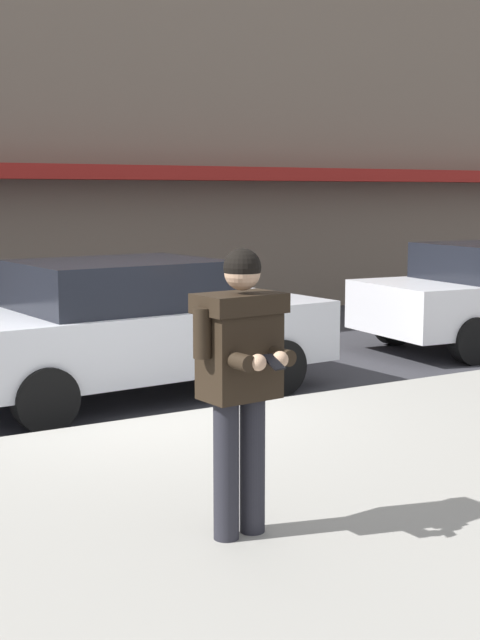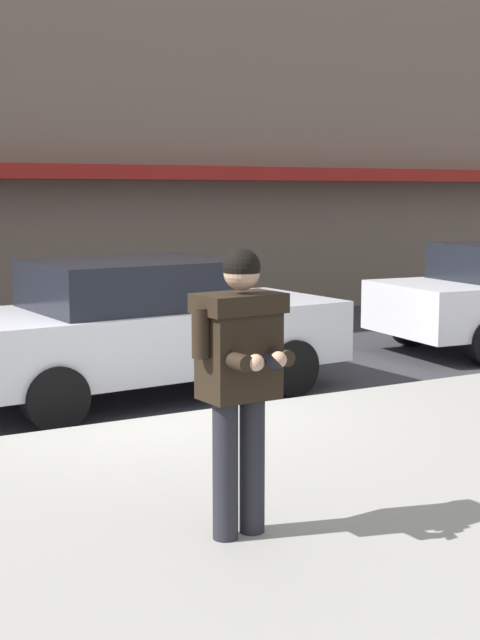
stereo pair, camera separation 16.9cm
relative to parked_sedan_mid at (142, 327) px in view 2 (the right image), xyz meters
The scene contains 6 objects.
ground_plane 1.50m from the parked_sedan_mid, 111.33° to the right, with size 80.00×80.00×0.00m, color #333338.
sidewalk 4.13m from the parked_sedan_mid, 82.41° to the right, with size 32.00×5.30×0.14m, color #99968E.
curb_paint_line 1.48m from the parked_sedan_mid, 64.62° to the right, with size 28.00×0.12×0.01m, color silver.
storefront_facade 8.56m from the parked_sedan_mid, 85.79° to the left, with size 28.00×4.70×10.47m.
parked_sedan_mid is the anchor object (origin of this frame).
man_texting_on_phone 4.60m from the parked_sedan_mid, 105.14° to the right, with size 0.65×0.60×1.81m.
Camera 2 is at (-3.32, -7.90, 2.28)m, focal length 50.00 mm.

